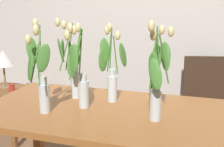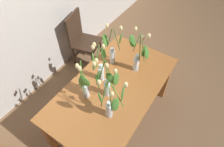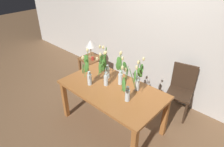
{
  "view_description": "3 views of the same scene",
  "coord_description": "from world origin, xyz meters",
  "px_view_note": "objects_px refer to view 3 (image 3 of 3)",
  "views": [
    {
      "loc": [
        0.6,
        -1.69,
        1.4
      ],
      "look_at": [
        0.07,
        -0.01,
        0.98
      ],
      "focal_mm": 46.94,
      "sensor_mm": 36.0,
      "label": 1
    },
    {
      "loc": [
        -1.1,
        -0.71,
        2.45
      ],
      "look_at": [
        0.05,
        0.05,
        0.88
      ],
      "focal_mm": 31.03,
      "sensor_mm": 36.0,
      "label": 2
    },
    {
      "loc": [
        1.67,
        -1.81,
        2.46
      ],
      "look_at": [
        -0.06,
        0.07,
        0.94
      ],
      "focal_mm": 31.64,
      "sensor_mm": 36.0,
      "label": 3
    }
  ],
  "objects_px": {
    "side_table": "(92,62)",
    "table_lamp": "(90,44)",
    "tulip_vase_0": "(104,72)",
    "pillar_candle": "(93,58)",
    "tulip_vase_4": "(128,88)",
    "dining_chair": "(181,88)",
    "tulip_vase_2": "(121,72)",
    "tulip_vase_1": "(88,73)",
    "tulip_vase_3": "(106,67)",
    "dining_table": "(112,93)",
    "tulip_vase_5": "(138,80)"
  },
  "relations": [
    {
      "from": "side_table",
      "to": "table_lamp",
      "type": "xyz_separation_m",
      "value": [
        -0.03,
        0.02,
        0.42
      ]
    },
    {
      "from": "tulip_vase_1",
      "to": "tulip_vase_2",
      "type": "relative_size",
      "value": 1.07
    },
    {
      "from": "tulip_vase_3",
      "to": "tulip_vase_0",
      "type": "bearing_deg",
      "value": -51.49
    },
    {
      "from": "dining_chair",
      "to": "side_table",
      "type": "bearing_deg",
      "value": -171.86
    },
    {
      "from": "dining_table",
      "to": "tulip_vase_0",
      "type": "bearing_deg",
      "value": -177.25
    },
    {
      "from": "tulip_vase_4",
      "to": "side_table",
      "type": "height_order",
      "value": "tulip_vase_4"
    },
    {
      "from": "tulip_vase_1",
      "to": "table_lamp",
      "type": "xyz_separation_m",
      "value": [
        -1.01,
        0.96,
        -0.1
      ]
    },
    {
      "from": "tulip_vase_0",
      "to": "dining_table",
      "type": "bearing_deg",
      "value": 2.75
    },
    {
      "from": "tulip_vase_2",
      "to": "table_lamp",
      "type": "xyz_separation_m",
      "value": [
        -1.35,
        0.59,
        -0.09
      ]
    },
    {
      "from": "tulip_vase_2",
      "to": "dining_chair",
      "type": "height_order",
      "value": "tulip_vase_2"
    },
    {
      "from": "tulip_vase_0",
      "to": "pillar_candle",
      "type": "height_order",
      "value": "tulip_vase_0"
    },
    {
      "from": "table_lamp",
      "to": "pillar_candle",
      "type": "height_order",
      "value": "table_lamp"
    },
    {
      "from": "table_lamp",
      "to": "tulip_vase_3",
      "type": "bearing_deg",
      "value": -30.37
    },
    {
      "from": "table_lamp",
      "to": "pillar_candle",
      "type": "bearing_deg",
      "value": -30.31
    },
    {
      "from": "tulip_vase_4",
      "to": "dining_chair",
      "type": "relative_size",
      "value": 0.63
    },
    {
      "from": "tulip_vase_0",
      "to": "pillar_candle",
      "type": "xyz_separation_m",
      "value": [
        -1.05,
        0.7,
        -0.38
      ]
    },
    {
      "from": "tulip_vase_0",
      "to": "tulip_vase_3",
      "type": "height_order",
      "value": "tulip_vase_3"
    },
    {
      "from": "dining_table",
      "to": "table_lamp",
      "type": "xyz_separation_m",
      "value": [
        -1.35,
        0.78,
        0.21
      ]
    },
    {
      "from": "table_lamp",
      "to": "tulip_vase_4",
      "type": "bearing_deg",
      "value": -26.84
    },
    {
      "from": "tulip_vase_1",
      "to": "dining_chair",
      "type": "distance_m",
      "value": 1.63
    },
    {
      "from": "dining_table",
      "to": "side_table",
      "type": "xyz_separation_m",
      "value": [
        -1.32,
        0.76,
        -0.22
      ]
    },
    {
      "from": "tulip_vase_5",
      "to": "tulip_vase_0",
      "type": "bearing_deg",
      "value": -153.89
    },
    {
      "from": "tulip_vase_1",
      "to": "table_lamp",
      "type": "relative_size",
      "value": 1.45
    },
    {
      "from": "tulip_vase_3",
      "to": "dining_chair",
      "type": "height_order",
      "value": "tulip_vase_3"
    },
    {
      "from": "tulip_vase_3",
      "to": "dining_chair",
      "type": "relative_size",
      "value": 0.62
    },
    {
      "from": "tulip_vase_5",
      "to": "pillar_candle",
      "type": "bearing_deg",
      "value": 162.72
    },
    {
      "from": "tulip_vase_4",
      "to": "table_lamp",
      "type": "relative_size",
      "value": 1.46
    },
    {
      "from": "tulip_vase_0",
      "to": "tulip_vase_4",
      "type": "distance_m",
      "value": 0.52
    },
    {
      "from": "dining_chair",
      "to": "pillar_candle",
      "type": "height_order",
      "value": "dining_chair"
    },
    {
      "from": "tulip_vase_1",
      "to": "table_lamp",
      "type": "distance_m",
      "value": 1.4
    },
    {
      "from": "tulip_vase_5",
      "to": "side_table",
      "type": "height_order",
      "value": "tulip_vase_5"
    },
    {
      "from": "tulip_vase_2",
      "to": "tulip_vase_0",
      "type": "bearing_deg",
      "value": -129.96
    },
    {
      "from": "tulip_vase_0",
      "to": "tulip_vase_5",
      "type": "relative_size",
      "value": 1.02
    },
    {
      "from": "tulip_vase_2",
      "to": "tulip_vase_1",
      "type": "bearing_deg",
      "value": -132.61
    },
    {
      "from": "tulip_vase_3",
      "to": "tulip_vase_5",
      "type": "bearing_deg",
      "value": 6.39
    },
    {
      "from": "tulip_vase_2",
      "to": "pillar_candle",
      "type": "bearing_deg",
      "value": 157.16
    },
    {
      "from": "tulip_vase_3",
      "to": "side_table",
      "type": "xyz_separation_m",
      "value": [
        -1.03,
        0.6,
        -0.5
      ]
    },
    {
      "from": "dining_chair",
      "to": "pillar_candle",
      "type": "bearing_deg",
      "value": -169.59
    },
    {
      "from": "tulip_vase_3",
      "to": "pillar_candle",
      "type": "distance_m",
      "value": 1.12
    },
    {
      "from": "tulip_vase_0",
      "to": "tulip_vase_1",
      "type": "distance_m",
      "value": 0.25
    },
    {
      "from": "tulip_vase_1",
      "to": "dining_chair",
      "type": "height_order",
      "value": "tulip_vase_1"
    },
    {
      "from": "side_table",
      "to": "table_lamp",
      "type": "bearing_deg",
      "value": 144.33
    },
    {
      "from": "side_table",
      "to": "table_lamp",
      "type": "relative_size",
      "value": 1.38
    },
    {
      "from": "tulip_vase_4",
      "to": "table_lamp",
      "type": "bearing_deg",
      "value": 153.16
    },
    {
      "from": "tulip_vase_4",
      "to": "pillar_candle",
      "type": "height_order",
      "value": "tulip_vase_4"
    },
    {
      "from": "tulip_vase_2",
      "to": "tulip_vase_4",
      "type": "relative_size",
      "value": 0.93
    },
    {
      "from": "tulip_vase_0",
      "to": "dining_chair",
      "type": "height_order",
      "value": "tulip_vase_0"
    },
    {
      "from": "tulip_vase_5",
      "to": "side_table",
      "type": "distance_m",
      "value": 1.79
    },
    {
      "from": "tulip_vase_0",
      "to": "tulip_vase_2",
      "type": "bearing_deg",
      "value": 50.04
    },
    {
      "from": "dining_table",
      "to": "tulip_vase_4",
      "type": "relative_size",
      "value": 2.75
    }
  ]
}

